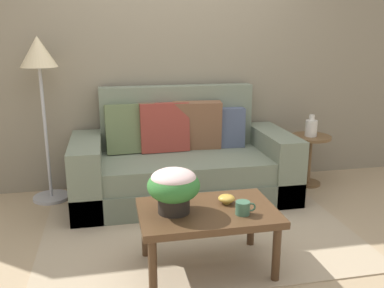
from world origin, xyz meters
The scene contains 11 objects.
ground_plane centered at (0.00, 0.00, 0.00)m, with size 14.00×14.00×0.00m, color tan.
wall_back centered at (0.00, 1.32, 1.36)m, with size 6.40×0.12×2.73m, color gray.
area_rug centered at (0.00, 0.01, 0.01)m, with size 2.48×1.64×0.01m, color tan.
couch centered at (0.02, 0.83, 0.34)m, with size 2.09×0.94×1.07m.
coffee_table centered at (-0.05, -0.49, 0.38)m, with size 0.92×0.60×0.44m.
side_table centered at (1.40, 0.89, 0.37)m, with size 0.42×0.42×0.54m.
floor_lamp centered at (-1.26, 1.02, 1.25)m, with size 0.35×0.35×1.56m.
potted_plant centered at (-0.28, -0.49, 0.62)m, with size 0.34×0.34×0.29m.
coffee_mug centered at (0.15, -0.61, 0.48)m, with size 0.14×0.09×0.09m.
snack_bowl centered at (0.10, -0.42, 0.47)m, with size 0.12×0.12×0.06m.
table_vase centered at (1.39, 0.87, 0.63)m, with size 0.12×0.12×0.23m.
Camera 1 is at (-0.67, -2.96, 1.57)m, focal length 38.54 mm.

